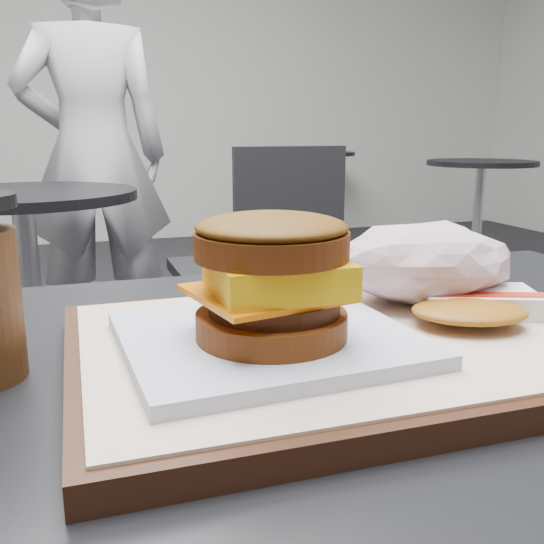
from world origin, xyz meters
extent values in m
cube|color=silver|center=(0.00, 5.00, 1.50)|extent=(8.00, 0.10, 3.00)
cube|color=black|center=(0.00, 0.00, 0.75)|extent=(0.80, 0.60, 0.04)
cube|color=black|center=(-0.02, 0.01, 0.78)|extent=(0.38, 0.28, 0.02)
cube|color=beige|center=(-0.02, 0.01, 0.79)|extent=(0.36, 0.26, 0.00)
cube|color=white|center=(-0.08, 0.00, 0.80)|extent=(0.20, 0.18, 0.01)
cylinder|color=#67300E|center=(-0.08, -0.01, 0.81)|extent=(0.11, 0.11, 0.02)
cylinder|color=#371608|center=(-0.08, -0.01, 0.82)|extent=(0.09, 0.09, 0.01)
cube|color=orange|center=(-0.09, -0.01, 0.83)|extent=(0.10, 0.10, 0.00)
cube|color=yellow|center=(-0.08, -0.01, 0.84)|extent=(0.08, 0.08, 0.02)
cylinder|color=#622C0E|center=(-0.08, -0.01, 0.86)|extent=(0.11, 0.11, 0.02)
ellipsoid|color=brown|center=(-0.08, -0.01, 0.87)|extent=(0.10, 0.10, 0.02)
cube|color=white|center=(0.10, 0.02, 0.80)|extent=(0.10, 0.08, 0.02)
cube|color=red|center=(0.10, 0.00, 0.81)|extent=(0.09, 0.04, 0.00)
ellipsoid|color=#B7721D|center=(0.07, -0.01, 0.80)|extent=(0.10, 0.08, 0.01)
cylinder|color=black|center=(-0.35, 1.65, 0.01)|extent=(0.44, 0.44, 0.02)
cylinder|color=#A5A5AA|center=(-0.35, 1.65, 0.37)|extent=(0.07, 0.07, 0.70)
cylinder|color=black|center=(-0.35, 1.65, 0.73)|extent=(0.70, 0.70, 0.03)
cylinder|color=#A1A1A6|center=(0.32, 1.59, 0.22)|extent=(0.06, 0.06, 0.44)
cube|color=black|center=(0.32, 1.59, 0.46)|extent=(0.42, 0.42, 0.04)
cube|color=black|center=(0.51, 1.59, 0.68)|extent=(0.40, 0.03, 0.40)
imported|color=#BCBCC0|center=(-0.11, 2.25, 0.84)|extent=(0.62, 0.41, 1.67)
cylinder|color=black|center=(2.20, 2.80, 0.01)|extent=(0.40, 0.40, 0.02)
cylinder|color=#A5A5AA|center=(2.20, 2.80, 0.37)|extent=(0.06, 0.06, 0.70)
cylinder|color=black|center=(2.20, 2.80, 0.73)|extent=(0.66, 0.66, 0.03)
cylinder|color=black|center=(1.80, 4.50, 0.01)|extent=(0.40, 0.40, 0.02)
cylinder|color=#A5A5AA|center=(1.80, 4.50, 0.37)|extent=(0.06, 0.06, 0.70)
cylinder|color=black|center=(1.80, 4.50, 0.73)|extent=(0.66, 0.66, 0.03)
camera|label=1|loc=(-0.20, -0.37, 0.93)|focal=40.00mm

